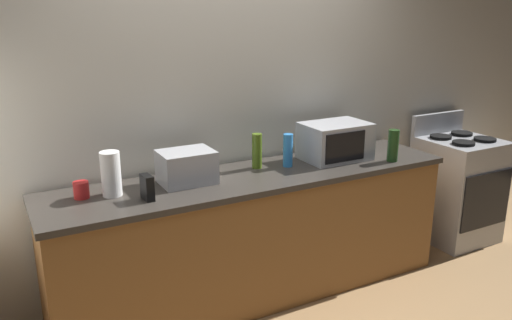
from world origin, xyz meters
name	(u,v)px	position (x,y,z in m)	size (l,w,h in m)	color
back_wall	(229,99)	(0.00, 0.81, 1.35)	(6.40, 0.10, 2.70)	beige
counter_run	(256,235)	(0.00, 0.40, 0.45)	(2.84, 0.64, 0.90)	brown
stove_range	(457,188)	(2.00, 0.40, 0.46)	(0.60, 0.61, 1.08)	#B7BABF
microwave	(335,141)	(0.69, 0.45, 1.04)	(0.48, 0.35, 0.27)	#B7BABF
toaster_oven	(187,167)	(-0.47, 0.46, 1.01)	(0.34, 0.26, 0.21)	#B7BABF
paper_towel_roll	(111,174)	(-0.95, 0.45, 1.04)	(0.12, 0.12, 0.27)	white
cordless_phone	(147,188)	(-0.78, 0.28, 0.98)	(0.05, 0.11, 0.15)	black
bottle_olive_oil	(257,151)	(0.07, 0.52, 1.02)	(0.07, 0.07, 0.25)	#4C6B19
bottle_spray_cleaner	(288,150)	(0.28, 0.45, 1.02)	(0.07, 0.07, 0.23)	#338CE5
bottle_wine	(393,146)	(1.02, 0.20, 1.02)	(0.08, 0.08, 0.23)	#1E3F19
mug_red	(81,190)	(-1.12, 0.49, 0.95)	(0.09, 0.09, 0.10)	red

